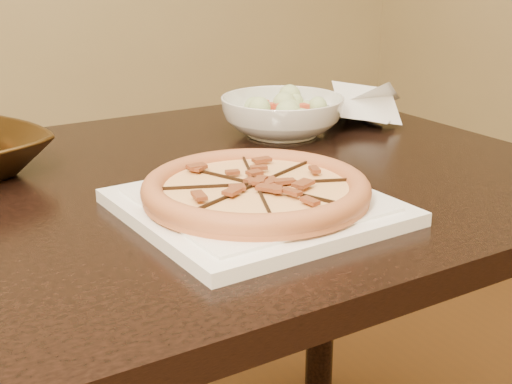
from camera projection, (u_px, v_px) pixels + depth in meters
dining_table at (135, 255)px, 1.07m from camera, size 1.39×0.92×0.75m
plate at (256, 206)px, 0.94m from camera, size 0.34×0.34×0.02m
pizza at (256, 189)px, 0.93m from camera, size 0.30×0.30×0.03m
salad_bowl at (282, 116)px, 1.32m from camera, size 0.28×0.28×0.07m
salad at (282, 88)px, 1.30m from camera, size 0.10×0.11×0.04m
cling_film at (365, 111)px, 1.41m from camera, size 0.17×0.16×0.05m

